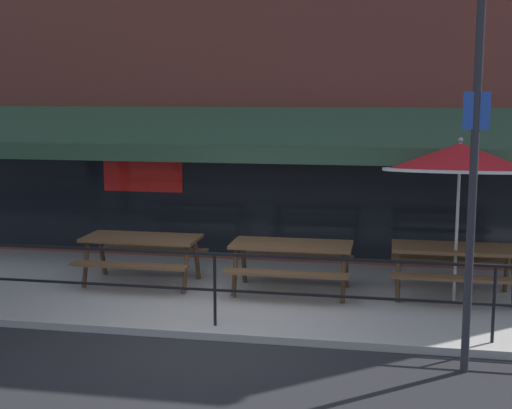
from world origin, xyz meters
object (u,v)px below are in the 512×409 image
patio_umbrella_right (460,158)px  street_sign_pole (473,188)px  picnic_table_right (454,257)px  picnic_table_left (142,247)px  picnic_table_centre (292,253)px

patio_umbrella_right → street_sign_pole: street_sign_pole is taller
picnic_table_right → patio_umbrella_right: (0.00, -0.23, 1.47)m
picnic_table_left → street_sign_pole: size_ratio=0.45×
picnic_table_right → picnic_table_left: bearing=-178.4°
picnic_table_left → patio_umbrella_right: patio_umbrella_right is taller
picnic_table_left → picnic_table_right: size_ratio=1.00×
patio_umbrella_right → picnic_table_centre: bearing=179.0°
picnic_table_centre → patio_umbrella_right: bearing=-1.0°
picnic_table_right → street_sign_pole: size_ratio=0.45×
picnic_table_right → patio_umbrella_right: patio_umbrella_right is taller
picnic_table_left → picnic_table_right: bearing=1.6°
patio_umbrella_right → picnic_table_left: bearing=178.9°
picnic_table_left → picnic_table_centre: size_ratio=1.00×
street_sign_pole → picnic_table_right: bearing=88.2°
picnic_table_right → street_sign_pole: 2.98m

